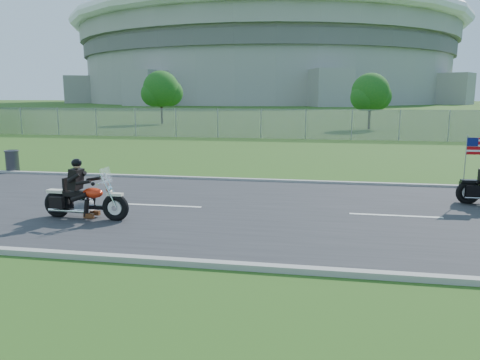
# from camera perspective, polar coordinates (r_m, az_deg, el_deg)

# --- Properties ---
(ground) EXTENTS (420.00, 420.00, 0.00)m
(ground) POSITION_cam_1_polar(r_m,az_deg,el_deg) (12.13, -0.64, -3.71)
(ground) COLOR #2D4816
(ground) RESTS_ON ground
(road) EXTENTS (120.00, 8.00, 0.04)m
(road) POSITION_cam_1_polar(r_m,az_deg,el_deg) (12.13, -0.64, -3.62)
(road) COLOR #28282B
(road) RESTS_ON ground
(curb_north) EXTENTS (120.00, 0.18, 0.12)m
(curb_north) POSITION_cam_1_polar(r_m,az_deg,el_deg) (16.03, 2.07, -0.06)
(curb_north) COLOR #9E9B93
(curb_north) RESTS_ON ground
(curb_south) EXTENTS (120.00, 0.18, 0.12)m
(curb_south) POSITION_cam_1_polar(r_m,az_deg,el_deg) (8.35, -5.92, -10.05)
(curb_south) COLOR #9E9B93
(curb_south) RESTS_ON ground
(fence) EXTENTS (60.00, 0.03, 2.00)m
(fence) POSITION_cam_1_polar(r_m,az_deg,el_deg) (32.43, -2.73, 6.94)
(fence) COLOR gray
(fence) RESTS_ON ground
(stadium) EXTENTS (140.40, 140.40, 29.20)m
(stadium) POSITION_cam_1_polar(r_m,az_deg,el_deg) (183.35, 3.27, 14.35)
(stadium) COLOR #A3A099
(stadium) RESTS_ON ground
(tree_fence_near) EXTENTS (3.52, 3.28, 4.75)m
(tree_fence_near) POSITION_cam_1_polar(r_m,az_deg,el_deg) (41.77, 15.67, 10.05)
(tree_fence_near) COLOR #382316
(tree_fence_near) RESTS_ON ground
(tree_fence_mid) EXTENTS (3.96, 3.69, 5.30)m
(tree_fence_mid) POSITION_cam_1_polar(r_m,az_deg,el_deg) (48.38, -9.53, 10.68)
(tree_fence_mid) COLOR #382316
(tree_fence_mid) RESTS_ON ground
(motorcycle_lead) EXTENTS (2.20, 0.57, 1.48)m
(motorcycle_lead) POSITION_cam_1_polar(r_m,az_deg,el_deg) (11.72, -18.45, -2.39)
(motorcycle_lead) COLOR black
(motorcycle_lead) RESTS_ON ground
(trash_can) EXTENTS (0.52, 0.52, 0.84)m
(trash_can) POSITION_cam_1_polar(r_m,az_deg,el_deg) (19.86, -26.01, 2.00)
(trash_can) COLOR #35353A
(trash_can) RESTS_ON ground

